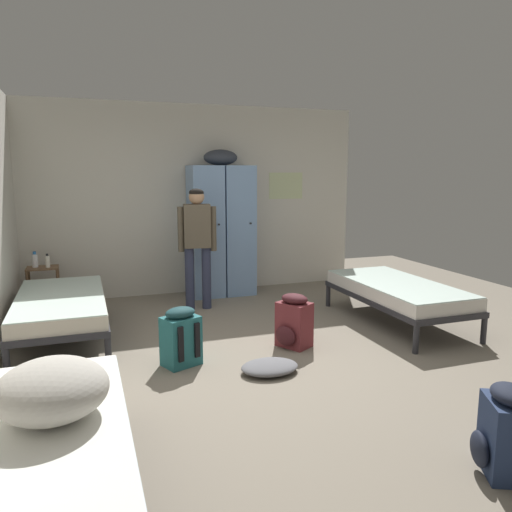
# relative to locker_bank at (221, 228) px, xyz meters

# --- Properties ---
(ground_plane) EXTENTS (9.19, 9.19, 0.00)m
(ground_plane) POSITION_rel_locker_bank_xyz_m (-0.28, -2.59, -0.97)
(ground_plane) COLOR gray
(room_backdrop) EXTENTS (4.93, 5.80, 2.71)m
(room_backdrop) POSITION_rel_locker_bank_xyz_m (-1.59, -1.25, 0.39)
(room_backdrop) COLOR beige
(room_backdrop) RESTS_ON ground_plane
(locker_bank) EXTENTS (0.90, 0.55, 2.07)m
(locker_bank) POSITION_rel_locker_bank_xyz_m (0.00, 0.00, 0.00)
(locker_bank) COLOR #7A9ECC
(locker_bank) RESTS_ON ground_plane
(shelf_unit) EXTENTS (0.38, 0.30, 0.57)m
(shelf_unit) POSITION_rel_locker_bank_xyz_m (-2.39, -0.10, -0.62)
(shelf_unit) COLOR brown
(shelf_unit) RESTS_ON ground_plane
(bed_left_rear) EXTENTS (0.90, 1.90, 0.49)m
(bed_left_rear) POSITION_rel_locker_bank_xyz_m (-2.14, -1.39, -0.59)
(bed_left_rear) COLOR #28282D
(bed_left_rear) RESTS_ON ground_plane
(bed_left_front) EXTENTS (0.90, 1.90, 0.49)m
(bed_left_front) POSITION_rel_locker_bank_xyz_m (-2.14, -4.26, -0.59)
(bed_left_front) COLOR #28282D
(bed_left_front) RESTS_ON ground_plane
(bed_right) EXTENTS (0.90, 1.90, 0.49)m
(bed_right) POSITION_rel_locker_bank_xyz_m (1.57, -2.04, -0.59)
(bed_right) COLOR #28282D
(bed_right) RESTS_ON ground_plane
(bedding_heap) EXTENTS (0.58, 0.61, 0.31)m
(bedding_heap) POSITION_rel_locker_bank_xyz_m (-2.07, -4.16, -0.33)
(bedding_heap) COLOR #B7B2A8
(bedding_heap) RESTS_ON bed_left_front
(person_traveler) EXTENTS (0.49, 0.25, 1.56)m
(person_traveler) POSITION_rel_locker_bank_xyz_m (-0.50, -0.66, -0.03)
(person_traveler) COLOR #2D334C
(person_traveler) RESTS_ON ground_plane
(water_bottle) EXTENTS (0.07, 0.07, 0.20)m
(water_bottle) POSITION_rel_locker_bank_xyz_m (-2.47, -0.08, -0.31)
(water_bottle) COLOR white
(water_bottle) RESTS_ON shelf_unit
(lotion_bottle) EXTENTS (0.05, 0.05, 0.18)m
(lotion_bottle) POSITION_rel_locker_bank_xyz_m (-2.32, -0.14, -0.32)
(lotion_bottle) COLOR white
(lotion_bottle) RESTS_ON shelf_unit
(backpack_teal) EXTENTS (0.39, 0.40, 0.55)m
(backpack_teal) POSITION_rel_locker_bank_xyz_m (-1.08, -2.47, -0.71)
(backpack_teal) COLOR #23666B
(backpack_teal) RESTS_ON ground_plane
(backpack_maroon) EXTENTS (0.41, 0.40, 0.55)m
(backpack_maroon) POSITION_rel_locker_bank_xyz_m (0.10, -2.38, -0.71)
(backpack_maroon) COLOR maroon
(backpack_maroon) RESTS_ON ground_plane
(backpack_navy) EXTENTS (0.41, 0.39, 0.55)m
(backpack_navy) POSITION_rel_locker_bank_xyz_m (0.40, -4.78, -0.71)
(backpack_navy) COLOR navy
(backpack_navy) RESTS_ON ground_plane
(clothes_pile_grey) EXTENTS (0.52, 0.40, 0.10)m
(clothes_pile_grey) POSITION_rel_locker_bank_xyz_m (-0.37, -2.92, -0.92)
(clothes_pile_grey) COLOR slate
(clothes_pile_grey) RESTS_ON ground_plane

